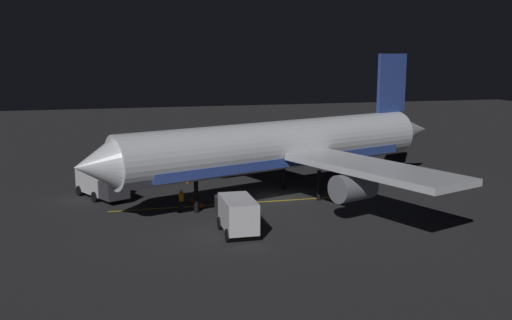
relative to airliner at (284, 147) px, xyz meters
name	(u,v)px	position (x,y,z in m)	size (l,w,h in m)	color
ground_plane	(278,200)	(-0.20, 0.57, -4.60)	(180.00, 180.00, 0.20)	#29292B
apron_guide_stripe	(235,204)	(-0.96, 4.57, -4.50)	(0.24, 20.90, 0.01)	gold
airliner	(284,147)	(0.00, 0.00, 0.00)	(33.97, 35.89, 12.40)	white
baggage_truck	(101,184)	(3.84, 15.45, -3.27)	(6.35, 4.54, 2.38)	silver
catering_truck	(236,214)	(-8.70, 6.26, -3.19)	(6.09, 2.40, 2.57)	silver
ground_crew_worker	(181,200)	(-2.17, 9.26, -3.62)	(0.40, 0.40, 1.74)	black
traffic_cone_near_left	(187,181)	(7.83, 7.31, -4.25)	(0.50, 0.50, 0.55)	#EA590F
traffic_cone_near_right	(201,205)	(-1.52, 7.54, -4.25)	(0.50, 0.50, 0.55)	#EA590F
traffic_cone_under_wing	(192,200)	(0.36, 8.02, -4.25)	(0.50, 0.50, 0.55)	#EA590F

